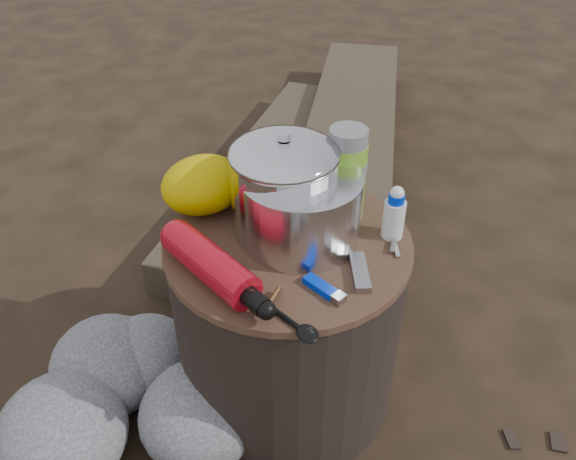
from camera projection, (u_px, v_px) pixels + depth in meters
name	position (u px, v px, depth m)	size (l,w,h in m)	color
ground	(288.00, 385.00, 1.43)	(60.00, 60.00, 0.00)	black
stump	(288.00, 320.00, 1.29)	(0.49, 0.49, 0.45)	black
log_main	(347.00, 155.00, 2.17)	(0.33, 1.95, 0.16)	#3D3325
log_small	(265.00, 170.00, 2.14)	(0.25, 1.35, 0.11)	#3D3325
foil_windscreen	(301.00, 208.00, 1.12)	(0.23, 0.23, 0.14)	silver
camping_pot	(284.00, 186.00, 1.12)	(0.21, 0.21, 0.21)	silver
fuel_bottle	(211.00, 264.00, 1.04)	(0.07, 0.28, 0.07)	#B30D1D
thermos	(346.00, 175.00, 1.16)	(0.08, 0.08, 0.20)	#6EAB25
travel_mug	(311.00, 175.00, 1.25)	(0.07, 0.07, 0.11)	black
stuff_sack	(203.00, 185.00, 1.21)	(0.18, 0.14, 0.12)	#CCAB00
food_pouch	(254.00, 177.00, 1.23)	(0.10, 0.02, 0.12)	#0C184B
lighter	(320.00, 286.00, 1.04)	(0.02, 0.09, 0.02)	#002BD3
multitool	(360.00, 272.00, 1.07)	(0.03, 0.10, 0.01)	#9E9DA2
pot_grabber	(393.00, 238.00, 1.15)	(0.03, 0.11, 0.01)	#9E9DA2
spork	(280.00, 313.00, 0.99)	(0.03, 0.14, 0.01)	black
squeeze_bottle	(394.00, 215.00, 1.14)	(0.04, 0.04, 0.10)	silver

